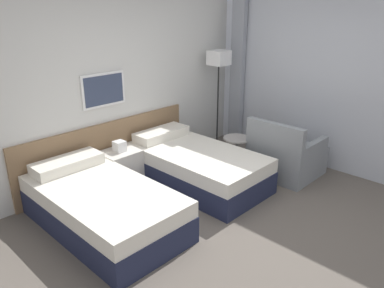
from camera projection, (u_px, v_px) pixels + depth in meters
ground_plane at (239, 226)px, 4.19m from camera, size 16.00×16.00×0.00m
wall_headboard at (119, 85)px, 5.08m from camera, size 10.00×0.10×2.70m
wall_window at (349, 80)px, 5.16m from camera, size 0.21×4.58×2.70m
bed_near_door at (102, 206)px, 4.12m from camera, size 1.03×1.90×0.61m
bed_near_window at (196, 166)px, 5.13m from camera, size 1.03×1.90×0.61m
nightstand at (121, 167)px, 5.07m from camera, size 0.50×0.42×0.63m
floor_lamp at (219, 65)px, 5.96m from camera, size 0.29×0.29×1.64m
side_table at (237, 148)px, 5.50m from camera, size 0.41×0.41×0.50m
armchair at (285, 157)px, 5.38m from camera, size 0.85×0.86×0.85m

